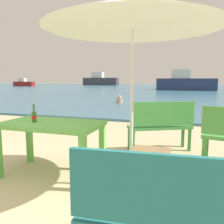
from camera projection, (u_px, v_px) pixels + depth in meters
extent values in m
plane|color=#C6B287|center=(43.00, 199.00, 2.72)|extent=(120.00, 120.00, 0.00)
cube|color=#386B84|center=(177.00, 89.00, 30.97)|extent=(120.00, 50.00, 0.08)
cube|color=#60B24C|center=(51.00, 124.00, 3.34)|extent=(1.40, 0.80, 0.06)
cube|color=#60B24C|center=(83.00, 163.00, 2.88)|extent=(0.08, 0.08, 0.70)
cube|color=#60B24C|center=(30.00, 141.00, 3.91)|extent=(0.08, 0.08, 0.70)
cube|color=#60B24C|center=(102.00, 148.00, 3.52)|extent=(0.08, 0.08, 0.70)
cylinder|color=#2D662D|center=(34.00, 117.00, 3.33)|extent=(0.06, 0.06, 0.16)
cone|color=#2D662D|center=(34.00, 111.00, 3.32)|extent=(0.06, 0.06, 0.03)
cylinder|color=#2D662D|center=(34.00, 107.00, 3.31)|extent=(0.03, 0.03, 0.09)
cylinder|color=red|center=(34.00, 117.00, 3.33)|extent=(0.07, 0.07, 0.05)
cylinder|color=gold|center=(33.00, 104.00, 3.30)|extent=(0.03, 0.03, 0.01)
cylinder|color=silver|center=(132.00, 97.00, 2.88)|extent=(0.04, 0.04, 2.30)
cone|color=white|center=(133.00, 13.00, 2.75)|extent=(2.10, 2.10, 0.36)
cube|color=olive|center=(150.00, 153.00, 2.73)|extent=(0.44, 0.44, 0.04)
cylinder|color=olive|center=(150.00, 175.00, 2.77)|extent=(0.07, 0.07, 0.50)
cylinder|color=olive|center=(149.00, 194.00, 2.81)|extent=(0.32, 0.32, 0.03)
cube|color=#237275|center=(168.00, 222.00, 1.54)|extent=(1.22, 0.45, 0.05)
cube|color=#237275|center=(170.00, 192.00, 1.35)|extent=(1.20, 0.13, 0.44)
cube|color=#3D8C42|center=(159.00, 127.00, 4.53)|extent=(1.23, 0.86, 0.05)
cube|color=#3D8C42|center=(163.00, 114.00, 4.34)|extent=(1.09, 0.58, 0.44)
cube|color=#3D8C42|center=(183.00, 136.00, 4.79)|extent=(0.06, 0.06, 0.42)
cube|color=#3D8C42|center=(130.00, 138.00, 4.62)|extent=(0.06, 0.06, 0.42)
cube|color=#3D8C42|center=(189.00, 140.00, 4.51)|extent=(0.06, 0.06, 0.42)
cube|color=#3D8C42|center=(133.00, 142.00, 4.35)|extent=(0.06, 0.06, 0.42)
cube|color=#4C9E47|center=(206.00, 147.00, 4.04)|extent=(0.06, 0.06, 0.42)
cube|color=#4C9E47|center=(204.00, 151.00, 3.80)|extent=(0.06, 0.06, 0.42)
cylinder|color=tan|center=(119.00, 101.00, 12.67)|extent=(0.34, 0.34, 0.20)
sphere|color=tan|center=(119.00, 97.00, 12.64)|extent=(0.21, 0.21, 0.21)
cube|color=maroon|center=(24.00, 84.00, 40.99)|extent=(3.76, 1.03, 0.77)
cube|color=silver|center=(22.00, 80.00, 41.00)|extent=(1.20, 0.77, 0.60)
cube|color=navy|center=(186.00, 84.00, 26.56)|extent=(6.38, 1.74, 1.31)
cube|color=silver|center=(181.00, 74.00, 26.58)|extent=(2.03, 1.31, 1.02)
cube|color=#38383F|center=(101.00, 81.00, 48.08)|extent=(7.08, 1.93, 1.45)
cube|color=silver|center=(98.00, 75.00, 48.09)|extent=(2.25, 1.45, 1.13)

